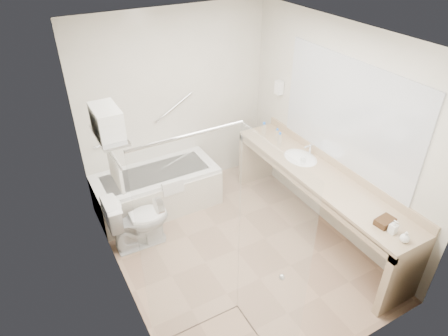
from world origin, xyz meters
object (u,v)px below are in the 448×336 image
amenity_basket (385,222)px  vanity_counter (318,189)px  bathtub (157,190)px  toilet (138,220)px  water_bottle_left (264,130)px

amenity_basket → vanity_counter: bearing=87.9°
bathtub → toilet: 0.73m
bathtub → vanity_counter: bearing=-42.4°
toilet → water_bottle_left: bearing=-81.2°
toilet → water_bottle_left: (1.91, 0.26, 0.59)m
water_bottle_left → toilet: bearing=-172.2°
toilet → vanity_counter: bearing=-111.5°
amenity_basket → water_bottle_left: size_ratio=0.91×
toilet → water_bottle_left: 2.02m
bathtub → toilet: (-0.45, -0.57, 0.08)m
toilet → water_bottle_left: water_bottle_left is taller
water_bottle_left → amenity_basket: bearing=-89.2°
vanity_counter → water_bottle_left: (-0.06, 1.08, 0.31)m
bathtub → vanity_counter: (1.52, -1.39, 0.36)m
amenity_basket → bathtub: bearing=122.0°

